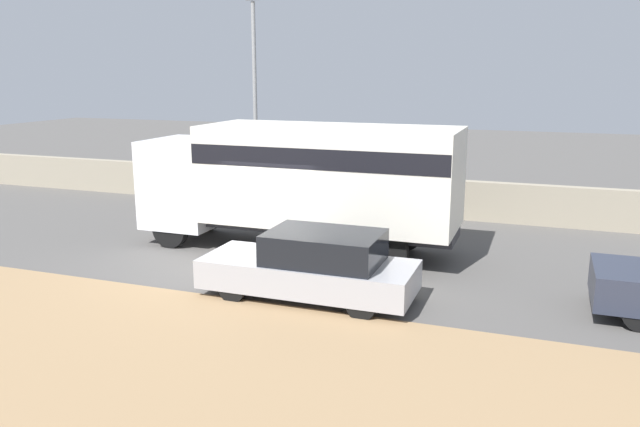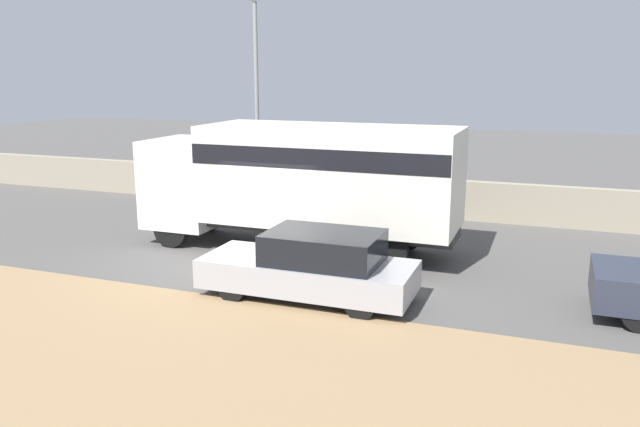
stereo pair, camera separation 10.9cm
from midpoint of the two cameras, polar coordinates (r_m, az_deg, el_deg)
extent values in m
plane|color=#514F4C|center=(15.22, -5.60, -5.08)|extent=(80.00, 80.00, 0.00)
cube|color=#937551|center=(11.24, -17.13, -12.18)|extent=(60.00, 5.96, 0.04)
cube|color=gray|center=(21.44, 2.65, 1.97)|extent=(60.00, 0.35, 1.26)
cylinder|color=gray|center=(21.91, -5.64, 9.66)|extent=(0.14, 0.14, 6.95)
cube|color=silver|center=(17.94, -11.76, 2.86)|extent=(1.91, 2.25, 2.40)
cube|color=black|center=(18.38, -14.31, 4.48)|extent=(0.06, 1.92, 1.05)
cube|color=#2D2D33|center=(16.31, 1.11, -1.18)|extent=(6.56, 1.41, 0.25)
cube|color=silver|center=(16.03, 1.13, 3.56)|extent=(6.56, 2.57, 2.48)
cube|color=black|center=(15.95, 1.14, 5.56)|extent=(6.52, 2.59, 0.50)
cylinder|color=black|center=(17.39, -13.25, -1.40)|extent=(0.99, 0.28, 0.99)
cylinder|color=black|center=(18.96, -10.07, -0.08)|extent=(0.99, 0.28, 0.99)
cylinder|color=black|center=(14.98, 6.42, -3.41)|extent=(0.99, 0.28, 0.99)
cylinder|color=black|center=(16.78, 8.02, -1.69)|extent=(0.99, 0.28, 0.99)
cylinder|color=black|center=(15.33, 1.66, -2.96)|extent=(0.99, 0.28, 0.99)
cylinder|color=black|center=(17.10, 3.73, -1.32)|extent=(0.99, 0.28, 0.99)
cube|color=#9E9EA3|center=(13.13, -0.91, -5.55)|extent=(4.48, 1.73, 0.60)
cube|color=black|center=(12.82, 0.57, -3.11)|extent=(2.33, 1.59, 0.63)
cylinder|color=black|center=(13.12, -7.80, -6.73)|extent=(0.60, 0.20, 0.60)
cylinder|color=black|center=(14.37, -5.00, -4.90)|extent=(0.60, 0.20, 0.60)
cylinder|color=black|center=(12.12, 3.99, -8.31)|extent=(0.60, 0.20, 0.60)
cylinder|color=black|center=(13.47, 5.80, -6.15)|extent=(0.60, 0.20, 0.60)
cylinder|color=black|center=(14.42, 26.89, -5.98)|extent=(0.72, 0.20, 0.72)
cylinder|color=slate|center=(21.83, -11.45, 1.40)|extent=(0.31, 0.31, 0.87)
cylinder|color=#B22626|center=(21.68, -11.55, 3.48)|extent=(0.40, 0.40, 0.73)
sphere|color=tan|center=(21.61, -11.60, 4.74)|extent=(0.24, 0.24, 0.24)
camera|label=1|loc=(0.05, -89.78, 0.05)|focal=35.00mm
camera|label=2|loc=(0.05, 90.22, -0.05)|focal=35.00mm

